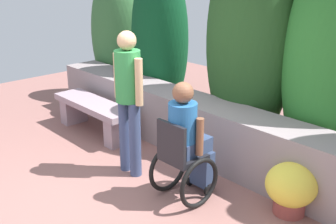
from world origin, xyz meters
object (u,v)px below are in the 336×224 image
object	(u,v)px
person_standing_companion	(128,94)
flower_pot_terracotta_by_wall	(291,188)
stone_bench	(94,112)
person_in_wheelchair	(186,145)

from	to	relation	value
person_standing_companion	flower_pot_terracotta_by_wall	xyz separation A→B (m)	(1.82, 0.65, -0.72)
stone_bench	person_standing_companion	size ratio (longest dim) A/B	0.90
person_standing_companion	flower_pot_terracotta_by_wall	bearing A→B (deg)	24.29
flower_pot_terracotta_by_wall	person_standing_companion	bearing A→B (deg)	-160.36
person_in_wheelchair	flower_pot_terracotta_by_wall	size ratio (longest dim) A/B	2.40
stone_bench	person_in_wheelchair	bearing A→B (deg)	-6.89
stone_bench	flower_pot_terracotta_by_wall	bearing A→B (deg)	5.48
person_in_wheelchair	person_standing_companion	size ratio (longest dim) A/B	0.76
person_standing_companion	flower_pot_terracotta_by_wall	world-z (taller)	person_standing_companion
person_in_wheelchair	flower_pot_terracotta_by_wall	xyz separation A→B (m)	(0.95, 0.57, -0.33)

